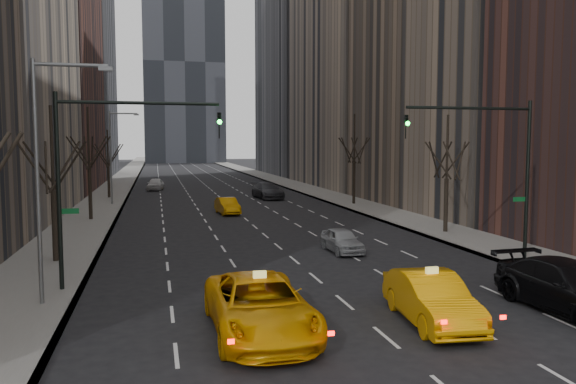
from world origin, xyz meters
TOP-DOWN VIEW (x-y plane):
  - sidewalk_left at (-12.25, 70.00)m, footprint 4.50×320.00m
  - sidewalk_right at (12.25, 70.00)m, footprint 4.50×320.00m
  - bld_left_far at (-21.50, 66.00)m, footprint 14.00×28.00m
  - bld_left_deep at (-21.50, 96.00)m, footprint 14.00×30.00m
  - bld_right_far at (21.50, 64.00)m, footprint 14.00×28.00m
  - bld_right_deep at (21.50, 95.00)m, footprint 14.00×30.00m
  - tree_lw_b at (-12.00, 18.00)m, footprint 3.36×3.50m
  - tree_lw_c at (-12.00, 34.00)m, footprint 3.36×3.50m
  - tree_lw_d at (-12.00, 52.00)m, footprint 3.36×3.50m
  - tree_rw_b at (12.00, 22.00)m, footprint 3.36×3.50m
  - tree_rw_c at (12.00, 40.00)m, footprint 3.36×3.50m
  - traffic_mast_left at (-9.11, 12.00)m, footprint 6.69×0.39m
  - traffic_mast_right at (9.11, 12.00)m, footprint 6.69×0.39m
  - streetlight_near at (-10.84, 10.00)m, footprint 2.83×0.22m
  - streetlight_far at (-10.84, 45.00)m, footprint 2.83×0.22m
  - taxi_suv at (-3.82, 5.22)m, footprint 3.07×6.62m
  - taxi_sedan at (2.04, 4.95)m, footprint 2.29×5.36m
  - silver_sedan_ahead at (3.13, 17.52)m, footprint 1.68×3.98m
  - parked_suv_black at (7.50, 4.93)m, footprint 2.89×6.44m
  - far_taxi at (-1.02, 35.82)m, footprint 1.89×4.38m
  - far_suv_grey at (4.97, 48.27)m, footprint 3.04×6.20m
  - far_car_white at (-7.05, 62.14)m, footprint 2.40×4.83m

SIDE VIEW (x-z plane):
  - sidewalk_left at x=-12.25m, z-range 0.00..0.15m
  - sidewalk_right at x=12.25m, z-range 0.00..0.15m
  - silver_sedan_ahead at x=3.13m, z-range 0.00..1.34m
  - far_taxi at x=-1.02m, z-range 0.00..1.40m
  - far_car_white at x=-7.05m, z-range 0.00..1.58m
  - taxi_sedan at x=2.04m, z-range 0.00..1.72m
  - far_suv_grey at x=4.97m, z-range 0.00..1.74m
  - parked_suv_black at x=7.50m, z-range 0.00..1.83m
  - taxi_suv at x=-3.82m, z-range 0.00..1.84m
  - tree_lw_d at x=-12.00m, z-range -0.12..7.24m
  - tree_lw_b at x=-12.00m, z-range -0.19..7.63m
  - tree_rw_b at x=12.00m, z-range -0.19..7.63m
  - tree_lw_c at x=-12.00m, z-range -0.33..8.41m
  - tree_rw_c at x=12.00m, z-range -0.33..8.41m
  - traffic_mast_left at x=-9.11m, z-range 1.49..9.49m
  - traffic_mast_right at x=9.11m, z-range 1.49..9.49m
  - streetlight_near at x=-10.84m, z-range 1.12..10.12m
  - streetlight_far at x=-10.84m, z-range 1.12..10.12m
  - bld_left_far at x=-21.50m, z-range 0.00..44.00m
  - bld_right_far at x=21.50m, z-range 0.00..50.00m
  - bld_right_deep at x=21.50m, z-range 0.00..58.00m
  - bld_left_deep at x=-21.50m, z-range 0.00..60.00m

